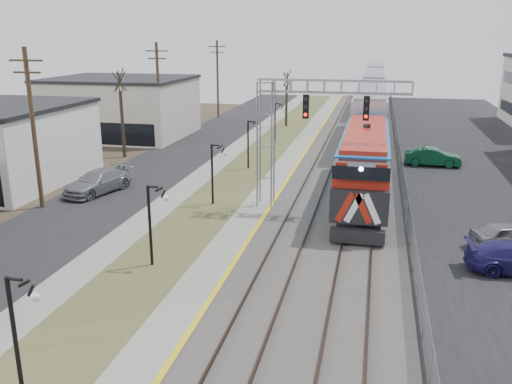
% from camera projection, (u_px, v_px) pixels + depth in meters
% --- Properties ---
extents(street_west, '(7.00, 120.00, 0.04)m').
position_uv_depth(street_west, '(149.00, 173.00, 43.49)').
color(street_west, black).
rests_on(street_west, ground).
extents(sidewalk, '(2.00, 120.00, 0.08)m').
position_uv_depth(sidewalk, '(202.00, 175.00, 42.55)').
color(sidewalk, gray).
rests_on(sidewalk, ground).
extents(grass_median, '(4.00, 120.00, 0.06)m').
position_uv_depth(grass_median, '(239.00, 178.00, 41.93)').
color(grass_median, '#4B522C').
rests_on(grass_median, ground).
extents(platform, '(2.00, 120.00, 0.24)m').
position_uv_depth(platform, '(277.00, 179.00, 41.27)').
color(platform, gray).
rests_on(platform, ground).
extents(ballast_bed, '(8.00, 120.00, 0.20)m').
position_uv_depth(ballast_bed, '(343.00, 183.00, 40.24)').
color(ballast_bed, '#595651').
rests_on(ballast_bed, ground).
extents(platform_edge, '(0.24, 120.00, 0.01)m').
position_uv_depth(platform_edge, '(289.00, 178.00, 41.06)').
color(platform_edge, gold).
rests_on(platform_edge, platform).
extents(track_near, '(1.58, 120.00, 0.15)m').
position_uv_depth(track_near, '(317.00, 179.00, 40.61)').
color(track_near, '#2D2119').
rests_on(track_near, ballast_bed).
extents(track_far, '(1.58, 120.00, 0.15)m').
position_uv_depth(track_far, '(364.00, 181.00, 39.88)').
color(track_far, '#2D2119').
rests_on(track_far, ballast_bed).
extents(train, '(3.00, 85.85, 5.33)m').
position_uv_depth(train, '(373.00, 98.00, 68.86)').
color(train, '#1669B7').
rests_on(train, ground).
extents(signal_gantry, '(9.00, 1.07, 8.15)m').
position_uv_depth(signal_gantry, '(294.00, 122.00, 32.72)').
color(signal_gantry, gray).
rests_on(signal_gantry, ground).
extents(lampposts, '(0.14, 62.14, 4.00)m').
position_uv_depth(lampposts, '(152.00, 225.00, 25.71)').
color(lampposts, black).
rests_on(lampposts, ground).
extents(utility_poles, '(0.28, 80.28, 10.00)m').
position_uv_depth(utility_poles, '(34.00, 130.00, 33.35)').
color(utility_poles, '#4C3823').
rests_on(utility_poles, ground).
extents(fence, '(0.04, 120.00, 1.60)m').
position_uv_depth(fence, '(402.00, 177.00, 39.17)').
color(fence, gray).
rests_on(fence, ground).
extents(bare_trees, '(12.30, 42.30, 5.95)m').
position_uv_depth(bare_trees, '(153.00, 131.00, 46.65)').
color(bare_trees, '#382D23').
rests_on(bare_trees, ground).
extents(car_lot_e, '(4.42, 2.76, 1.40)m').
position_uv_depth(car_lot_e, '(511.00, 237.00, 27.76)').
color(car_lot_e, slate).
rests_on(car_lot_e, ground).
extents(car_lot_f, '(4.64, 1.76, 1.51)m').
position_uv_depth(car_lot_f, '(433.00, 157.00, 45.51)').
color(car_lot_f, '#0E4929').
rests_on(car_lot_f, ground).
extents(car_street_b, '(3.62, 5.80, 1.57)m').
position_uv_depth(car_street_b, '(98.00, 182.00, 37.70)').
color(car_street_b, gray).
rests_on(car_street_b, ground).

